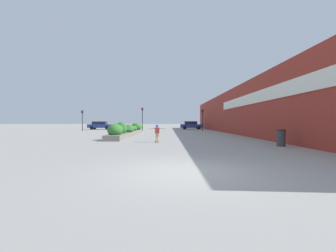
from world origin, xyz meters
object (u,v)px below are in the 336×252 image
object	(u,v)px
trash_bin	(282,138)
car_center_left	(192,125)
skateboarder	(158,131)
traffic_light_right	(203,116)
traffic_light_left	(143,115)
traffic_light_far_left	(83,117)
car_center_right	(249,125)
skateboard	(158,141)
car_leftmost	(101,125)

from	to	relation	value
trash_bin	car_center_left	size ratio (longest dim) A/B	0.23
skateboarder	traffic_light_right	size ratio (longest dim) A/B	0.34
traffic_light_right	trash_bin	bearing A→B (deg)	-87.03
traffic_light_left	traffic_light_far_left	xyz separation A→B (m)	(-9.59, -0.63, -0.28)
car_center_right	traffic_light_far_left	world-z (taller)	traffic_light_far_left
traffic_light_far_left	traffic_light_left	bearing A→B (deg)	3.75
trash_bin	skateboard	bearing A→B (deg)	160.50
skateboard	trash_bin	size ratio (longest dim) A/B	0.71
skateboarder	trash_bin	size ratio (longest dim) A/B	1.19
car_center_left	traffic_light_far_left	size ratio (longest dim) A/B	1.32
car_center_right	traffic_light_right	xyz separation A→B (m)	(-9.24, -5.17, 1.53)
trash_bin	car_center_left	xyz separation A→B (m)	(-2.18, 30.31, 0.31)
car_center_left	car_leftmost	bearing A→B (deg)	-85.55
trash_bin	traffic_light_right	size ratio (longest dim) A/B	0.29
car_center_right	car_center_left	bearing A→B (deg)	-103.72
trash_bin	car_leftmost	distance (m)	34.89
trash_bin	traffic_light_left	xyz separation A→B (m)	(-10.91, 23.44, 2.04)
skateboard	traffic_light_right	distance (m)	21.09
car_center_right	traffic_light_right	world-z (taller)	traffic_light_right
car_center_right	traffic_light_right	bearing A→B (deg)	-60.77
traffic_light_left	traffic_light_right	world-z (taller)	traffic_light_left
traffic_light_right	traffic_light_far_left	bearing A→B (deg)	179.52
skateboarder	traffic_light_far_left	xyz separation A→B (m)	(-13.02, 20.16, 1.46)
skateboarder	car_center_left	distance (m)	28.17
car_center_left	traffic_light_far_left	world-z (taller)	traffic_light_far_left
car_leftmost	traffic_light_far_left	world-z (taller)	traffic_light_far_left
car_center_right	traffic_light_right	size ratio (longest dim) A/B	1.35
trash_bin	traffic_light_left	size ratio (longest dim) A/B	0.26
skateboard	traffic_light_far_left	size ratio (longest dim) A/B	0.21
car_center_left	traffic_light_right	size ratio (longest dim) A/B	1.26
traffic_light_right	traffic_light_far_left	xyz separation A→B (m)	(-19.33, 0.16, -0.09)
trash_bin	car_center_right	distance (m)	28.96
car_center_right	traffic_light_far_left	bearing A→B (deg)	-80.06
car_leftmost	traffic_light_right	world-z (taller)	traffic_light_right
car_leftmost	traffic_light_left	distance (m)	10.33
skateboard	car_center_left	world-z (taller)	car_center_left
trash_bin	car_leftmost	bearing A→B (deg)	123.88
car_center_left	skateboard	bearing A→B (deg)	-10.84
skateboarder	car_center_left	xyz separation A→B (m)	(5.30, 27.67, 0.01)
trash_bin	traffic_light_left	bearing A→B (deg)	114.95
trash_bin	traffic_light_right	distance (m)	22.75
skateboard	skateboarder	bearing A→B (deg)	-100.85
trash_bin	traffic_light_right	world-z (taller)	traffic_light_right
car_center_left	traffic_light_far_left	bearing A→B (deg)	-67.73
skateboard	car_leftmost	world-z (taller)	car_leftmost
trash_bin	car_center_left	bearing A→B (deg)	94.11
car_leftmost	car_center_left	bearing A→B (deg)	94.45
skateboard	traffic_light_right	xyz separation A→B (m)	(6.30, 20.00, 2.28)
trash_bin	traffic_light_far_left	xyz separation A→B (m)	(-20.50, 22.81, 1.76)
skateboard	car_leftmost	bearing A→B (deg)	103.61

